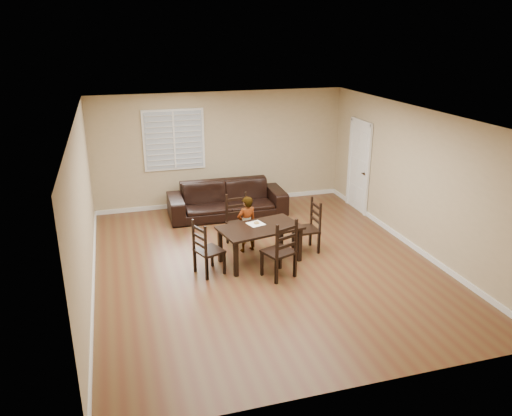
# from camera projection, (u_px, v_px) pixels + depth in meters

# --- Properties ---
(ground) EXTENTS (7.00, 7.00, 0.00)m
(ground) POSITION_uv_depth(u_px,v_px,m) (264.00, 263.00, 9.11)
(ground) COLOR brown
(ground) RESTS_ON ground
(room) EXTENTS (6.04, 7.04, 2.72)m
(room) POSITION_uv_depth(u_px,v_px,m) (264.00, 165.00, 8.67)
(room) COLOR tan
(room) RESTS_ON ground
(dining_table) EXTENTS (1.59, 1.10, 0.68)m
(dining_table) POSITION_uv_depth(u_px,v_px,m) (260.00, 231.00, 9.01)
(dining_table) COLOR black
(dining_table) RESTS_ON ground
(chair_near) EXTENTS (0.51, 0.48, 1.02)m
(chair_near) POSITION_uv_depth(u_px,v_px,m) (238.00, 221.00, 9.84)
(chair_near) COLOR black
(chair_near) RESTS_ON ground
(chair_far) EXTENTS (0.61, 0.59, 1.07)m
(chair_far) POSITION_uv_depth(u_px,v_px,m) (283.00, 253.00, 8.40)
(chair_far) COLOR black
(chair_far) RESTS_ON ground
(chair_left) EXTENTS (0.55, 0.57, 0.99)m
(chair_left) POSITION_uv_depth(u_px,v_px,m) (203.00, 251.00, 8.54)
(chair_left) COLOR black
(chair_left) RESTS_ON ground
(chair_right) EXTENTS (0.44, 0.47, 1.01)m
(chair_right) POSITION_uv_depth(u_px,v_px,m) (312.00, 228.00, 9.53)
(chair_right) COLOR black
(chair_right) RESTS_ON ground
(child) EXTENTS (0.46, 0.36, 1.10)m
(child) POSITION_uv_depth(u_px,v_px,m) (247.00, 224.00, 9.46)
(child) COLOR gray
(child) RESTS_ON ground
(napkin) EXTENTS (0.34, 0.34, 0.00)m
(napkin) POSITION_uv_depth(u_px,v_px,m) (256.00, 224.00, 9.11)
(napkin) COLOR white
(napkin) RESTS_ON dining_table
(donut) EXTENTS (0.10, 0.10, 0.04)m
(donut) POSITION_uv_depth(u_px,v_px,m) (257.00, 223.00, 9.11)
(donut) COLOR #B28440
(donut) RESTS_ON napkin
(sofa) EXTENTS (2.66, 1.08, 0.77)m
(sofa) POSITION_uv_depth(u_px,v_px,m) (227.00, 199.00, 11.34)
(sofa) COLOR black
(sofa) RESTS_ON ground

